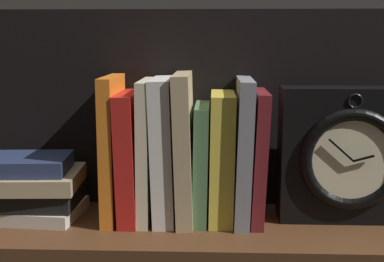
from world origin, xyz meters
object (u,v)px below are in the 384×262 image
book_red_requiem (130,156)px  book_cream_twain (147,150)px  book_white_catcher (164,149)px  book_gray_chess (243,150)px  book_stack_side (33,187)px  book_orange_pandolfini (113,148)px  framed_clock (348,155)px  book_tan_shortstories (184,147)px  book_green_romantic (201,162)px  book_yellow_seinlanguage (222,157)px  book_maroon_dawkins (258,156)px

book_red_requiem → book_cream_twain: (2.67, 0.00, 1.02)cm
book_white_catcher → book_cream_twain: bearing=180.0°
book_gray_chess → book_stack_side: book_gray_chess is taller
book_orange_pandolfini → book_stack_side: 14.84cm
framed_clock → book_orange_pandolfini: bearing=179.5°
book_cream_twain → book_tan_shortstories: book_tan_shortstories is taller
book_green_romantic → book_yellow_seinlanguage: bearing=0.0°
book_yellow_seinlanguage → book_tan_shortstories: bearing=180.0°
book_tan_shortstories → book_maroon_dawkins: bearing=0.0°
book_green_romantic → book_stack_side: book_green_romantic is taller
book_orange_pandolfini → book_maroon_dawkins: size_ratio=1.11×
book_tan_shortstories → book_maroon_dawkins: book_tan_shortstories is taller
book_green_romantic → book_yellow_seinlanguage: book_yellow_seinlanguage is taller
book_cream_twain → book_yellow_seinlanguage: book_cream_twain is taller
book_yellow_seinlanguage → book_cream_twain: bearing=180.0°
book_tan_shortstories → book_stack_side: bearing=-178.6°
book_white_catcher → book_gray_chess: (12.57, 0.00, -0.03)cm
book_cream_twain → framed_clock: book_cream_twain is taller
book_tan_shortstories → book_green_romantic: size_ratio=1.27×
book_cream_twain → framed_clock: size_ratio=1.05×
book_orange_pandolfini → book_tan_shortstories: book_tan_shortstories is taller
book_green_romantic → framed_clock: framed_clock is taller
book_yellow_seinlanguage → book_gray_chess: (3.34, 0.00, 1.14)cm
book_orange_pandolfini → book_white_catcher: 8.34cm
book_orange_pandolfini → book_red_requiem: 3.10cm
book_white_catcher → book_maroon_dawkins: (15.00, 0.00, -0.98)cm
book_green_romantic → framed_clock: size_ratio=0.87×
book_maroon_dawkins → book_cream_twain: bearing=180.0°
book_orange_pandolfini → book_gray_chess: 20.91cm
book_orange_pandolfini → book_maroon_dawkins: bearing=0.0°
book_red_requiem → book_stack_side: (-16.08, -0.59, -5.33)cm
book_cream_twain → book_stack_side: book_cream_twain is taller
book_orange_pandolfini → book_maroon_dawkins: 23.37cm
book_red_requiem → book_maroon_dawkins: bearing=0.0°
book_green_romantic → book_red_requiem: bearing=180.0°
book_green_romantic → book_stack_side: size_ratio=1.09×
book_maroon_dawkins → framed_clock: (14.18, -0.32, 0.28)cm
book_red_requiem → book_stack_side: bearing=-177.9°
book_red_requiem → book_green_romantic: (11.46, 0.00, -0.94)cm
book_green_romantic → book_maroon_dawkins: bearing=0.0°
book_yellow_seinlanguage → book_stack_side: book_yellow_seinlanguage is taller
framed_clock → book_stack_side: (-50.79, -0.26, -5.79)cm
book_yellow_seinlanguage → framed_clock: bearing=-0.9°
book_maroon_dawkins → book_stack_side: book_maroon_dawkins is taller
book_green_romantic → framed_clock: (23.25, -0.32, 1.40)cm
book_green_romantic → book_stack_side: (-27.54, -0.59, -4.39)cm
book_green_romantic → book_gray_chess: size_ratio=0.82×
book_cream_twain → book_tan_shortstories: size_ratio=0.96×
book_red_requiem → framed_clock: (34.71, -0.32, 0.46)cm
book_cream_twain → book_stack_side: size_ratio=1.32×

